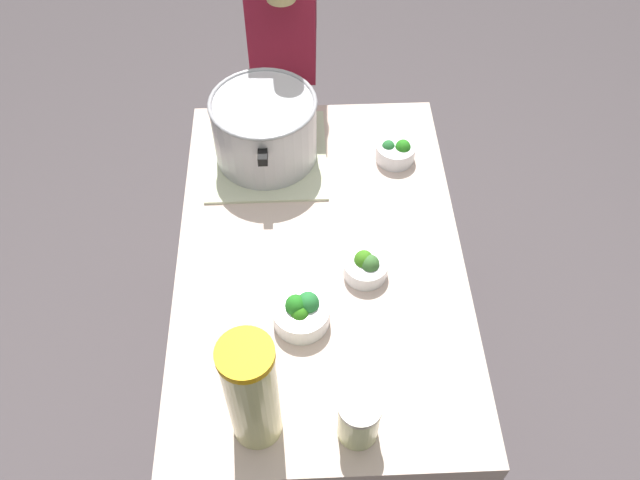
# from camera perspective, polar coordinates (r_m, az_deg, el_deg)

# --- Properties ---
(ground_plane) EXTENTS (8.00, 8.00, 0.00)m
(ground_plane) POSITION_cam_1_polar(r_m,az_deg,el_deg) (2.41, 0.00, -14.24)
(ground_plane) COLOR #4E4649
(counter_slab) EXTENTS (1.10, 0.70, 0.91)m
(counter_slab) POSITION_cam_1_polar(r_m,az_deg,el_deg) (2.01, 0.00, -8.96)
(counter_slab) COLOR beige
(counter_slab) RESTS_ON ground_plane
(dish_cloth) EXTENTS (0.35, 0.33, 0.01)m
(dish_cloth) POSITION_cam_1_polar(r_m,az_deg,el_deg) (1.85, -4.61, 7.34)
(dish_cloth) COLOR beige
(dish_cloth) RESTS_ON counter_slab
(cooking_pot) EXTENTS (0.35, 0.28, 0.19)m
(cooking_pot) POSITION_cam_1_polar(r_m,az_deg,el_deg) (1.78, -4.81, 9.66)
(cooking_pot) COLOR #B7B7BC
(cooking_pot) RESTS_ON dish_cloth
(lemonade_pitcher) EXTENTS (0.10, 0.10, 0.31)m
(lemonade_pitcher) POSITION_cam_1_polar(r_m,az_deg,el_deg) (1.26, -5.92, -13.01)
(lemonade_pitcher) COLOR beige
(lemonade_pitcher) RESTS_ON counter_slab
(mason_jar) EXTENTS (0.09, 0.09, 0.13)m
(mason_jar) POSITION_cam_1_polar(r_m,az_deg,el_deg) (1.34, 3.38, -15.20)
(mason_jar) COLOR beige
(mason_jar) RESTS_ON counter_slab
(broccoli_bowl_front) EXTENTS (0.11, 0.11, 0.07)m
(broccoli_bowl_front) POSITION_cam_1_polar(r_m,az_deg,el_deg) (1.57, 4.00, -2.29)
(broccoli_bowl_front) COLOR silver
(broccoli_bowl_front) RESTS_ON counter_slab
(broccoli_bowl_center) EXTENTS (0.11, 0.11, 0.07)m
(broccoli_bowl_center) POSITION_cam_1_polar(r_m,az_deg,el_deg) (1.83, 6.58, 7.65)
(broccoli_bowl_center) COLOR silver
(broccoli_bowl_center) RESTS_ON counter_slab
(broccoli_bowl_back) EXTENTS (0.13, 0.13, 0.09)m
(broccoli_bowl_back) POSITION_cam_1_polar(r_m,az_deg,el_deg) (1.49, -1.62, -6.29)
(broccoli_bowl_back) COLOR silver
(broccoli_bowl_back) RESTS_ON counter_slab
(person_cook) EXTENTS (0.50, 0.22, 1.72)m
(person_cook) POSITION_cam_1_polar(r_m,az_deg,el_deg) (2.20, -3.06, 17.09)
(person_cook) COLOR #A8A28A
(person_cook) RESTS_ON ground_plane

